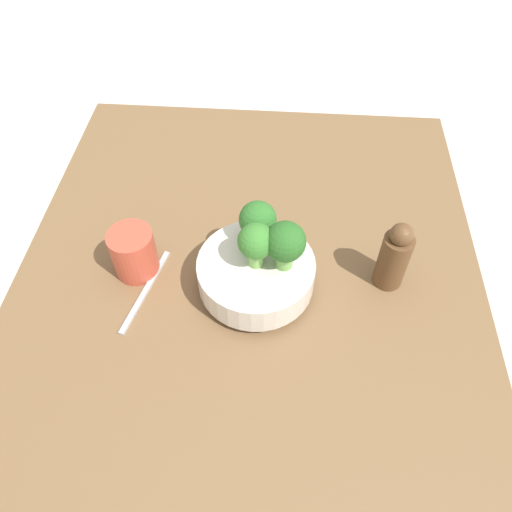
{
  "coord_description": "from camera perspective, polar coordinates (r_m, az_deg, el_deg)",
  "views": [
    {
      "loc": [
        0.55,
        0.06,
        0.77
      ],
      "look_at": [
        0.02,
        0.02,
        0.12
      ],
      "focal_mm": 35.0,
      "sensor_mm": 36.0,
      "label": 1
    }
  ],
  "objects": [
    {
      "name": "ground_plane",
      "position": [
        0.95,
        -0.87,
        -3.84
      ],
      "size": [
        6.0,
        6.0,
        0.0
      ],
      "primitive_type": "plane",
      "color": "silver"
    },
    {
      "name": "pepper_mill",
      "position": [
        0.9,
        15.51,
        -0.07
      ],
      "size": [
        0.05,
        0.05,
        0.15
      ],
      "color": "brown",
      "rests_on": "table"
    },
    {
      "name": "broccoli_floret_back",
      "position": [
        0.81,
        3.35,
        1.48
      ],
      "size": [
        0.07,
        0.07,
        0.09
      ],
      "color": "#6BA34C",
      "rests_on": "bowl"
    },
    {
      "name": "broccoli_floret_center",
      "position": [
        0.82,
        -0.0,
        1.54
      ],
      "size": [
        0.06,
        0.06,
        0.09
      ],
      "color": "#7AB256",
      "rests_on": "bowl"
    },
    {
      "name": "cup",
      "position": [
        0.93,
        -13.79,
        0.36
      ],
      "size": [
        0.08,
        0.08,
        0.09
      ],
      "color": "#C64C38",
      "rests_on": "table"
    },
    {
      "name": "bowl",
      "position": [
        0.88,
        -0.0,
        -2.03
      ],
      "size": [
        0.21,
        0.21,
        0.07
      ],
      "color": "silver",
      "rests_on": "table"
    },
    {
      "name": "fork",
      "position": [
        0.93,
        -12.5,
        -3.91
      ],
      "size": [
        0.19,
        0.05,
        0.01
      ],
      "color": "#B2B2B7",
      "rests_on": "table"
    },
    {
      "name": "broccoli_floret_left",
      "position": [
        0.86,
        0.21,
        4.13
      ],
      "size": [
        0.07,
        0.07,
        0.08
      ],
      "color": "#609347",
      "rests_on": "bowl"
    },
    {
      "name": "table",
      "position": [
        0.94,
        -0.89,
        -3.25
      ],
      "size": [
        1.06,
        0.87,
        0.03
      ],
      "color": "brown",
      "rests_on": "ground_plane"
    }
  ]
}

